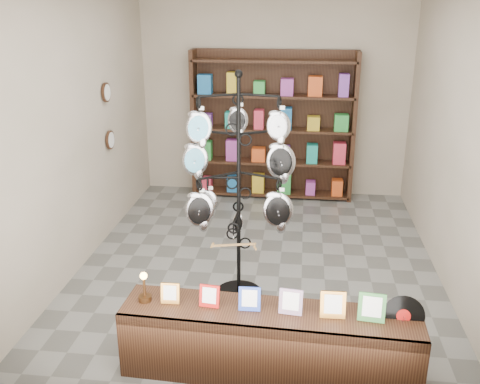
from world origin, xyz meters
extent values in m
plane|color=slate|center=(0.00, 0.00, 0.00)|extent=(5.00, 5.00, 0.00)
plane|color=#B9A895|center=(0.00, 2.50, 1.50)|extent=(4.00, 0.00, 4.00)
plane|color=#B9A895|center=(0.00, -2.50, 1.50)|extent=(4.00, 0.00, 4.00)
plane|color=#B9A895|center=(-2.00, 0.00, 1.50)|extent=(0.00, 5.00, 5.00)
plane|color=#B9A895|center=(2.00, 0.00, 1.50)|extent=(0.00, 5.00, 5.00)
cylinder|color=black|center=(-0.14, -0.73, 0.02)|extent=(0.53, 0.53, 0.03)
cylinder|color=black|center=(-0.14, -0.73, 1.11)|extent=(0.04, 0.04, 2.23)
sphere|color=black|center=(-0.14, -0.73, 2.25)|extent=(0.07, 0.07, 0.07)
ellipsoid|color=silver|center=(-0.18, -0.49, 0.70)|extent=(0.12, 0.05, 0.23)
cube|color=tan|center=(-0.15, -1.04, 0.71)|extent=(0.42, 0.11, 0.04)
cube|color=black|center=(0.25, -1.93, 0.29)|extent=(2.37, 0.58, 0.58)
cube|color=orange|center=(-0.55, -1.89, 0.66)|extent=(0.15, 0.06, 0.17)
cube|color=#B0120E|center=(-0.23, -1.91, 0.67)|extent=(0.16, 0.06, 0.18)
cube|color=#263FA5|center=(0.09, -1.92, 0.67)|extent=(0.17, 0.06, 0.19)
cube|color=#E54C33|center=(0.41, -1.93, 0.68)|extent=(0.18, 0.07, 0.20)
cube|color=orange|center=(0.73, -1.95, 0.68)|extent=(0.19, 0.07, 0.21)
cube|color=#337233|center=(1.02, -1.96, 0.69)|extent=(0.21, 0.07, 0.22)
cylinder|color=black|center=(1.27, -1.91, 0.61)|extent=(0.32, 0.09, 0.31)
cylinder|color=#B0120E|center=(1.27, -1.92, 0.61)|extent=(0.11, 0.03, 0.11)
cylinder|color=#432813|center=(-0.77, -1.89, 0.60)|extent=(0.11, 0.11, 0.04)
cylinder|color=#432813|center=(-0.77, -1.89, 0.69)|extent=(0.02, 0.02, 0.15)
sphere|color=#FFBF59|center=(-0.77, -1.89, 0.80)|extent=(0.06, 0.06, 0.06)
cube|color=black|center=(0.00, 2.44, 1.10)|extent=(2.40, 0.04, 2.20)
cube|color=black|center=(-1.18, 2.28, 1.10)|extent=(0.06, 0.36, 2.20)
cube|color=black|center=(1.18, 2.28, 1.10)|extent=(0.06, 0.36, 2.20)
cube|color=black|center=(0.00, 2.28, 0.05)|extent=(2.36, 0.36, 0.04)
cube|color=black|center=(0.00, 2.28, 0.55)|extent=(2.36, 0.36, 0.03)
cube|color=black|center=(0.00, 2.28, 1.05)|extent=(2.36, 0.36, 0.04)
cube|color=black|center=(0.00, 2.28, 1.55)|extent=(2.36, 0.36, 0.04)
cube|color=black|center=(0.00, 2.28, 2.05)|extent=(2.36, 0.36, 0.04)
cylinder|color=black|center=(-1.97, 0.80, 1.80)|extent=(0.03, 0.24, 0.24)
cylinder|color=black|center=(-1.97, 0.80, 1.20)|extent=(0.03, 0.24, 0.24)
camera|label=1|loc=(0.45, -5.54, 2.87)|focal=40.00mm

